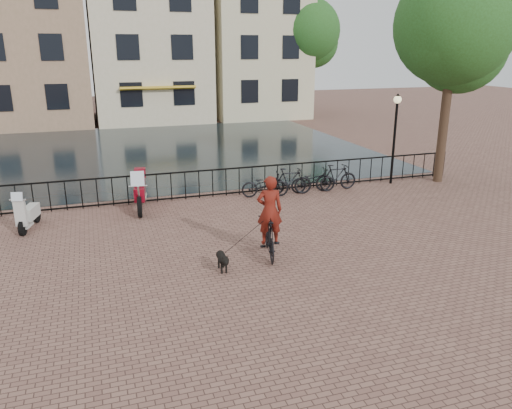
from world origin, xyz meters
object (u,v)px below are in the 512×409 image
object	(u,v)px
cyclist	(270,221)
motorcycle	(140,187)
lamp_post	(396,124)
scooter	(28,207)
dog	(222,261)

from	to	relation	value
cyclist	motorcycle	distance (m)	5.76
lamp_post	scooter	world-z (taller)	lamp_post
lamp_post	scooter	bearing A→B (deg)	-175.01
motorcycle	cyclist	bearing A→B (deg)	-53.57
motorcycle	scooter	size ratio (longest dim) A/B	1.48
cyclist	dog	size ratio (longest dim) A/B	3.27
lamp_post	motorcycle	bearing A→B (deg)	-178.47
lamp_post	dog	xyz separation A→B (m)	(-8.46, -5.81, -2.12)
motorcycle	dog	bearing A→B (deg)	-68.37
motorcycle	lamp_post	bearing A→B (deg)	9.21
cyclist	scooter	distance (m)	7.41
lamp_post	scooter	size ratio (longest dim) A/B	2.28
lamp_post	cyclist	size ratio (longest dim) A/B	1.38
cyclist	motorcycle	world-z (taller)	cyclist
dog	scooter	xyz separation A→B (m)	(-4.73, 4.66, 0.42)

